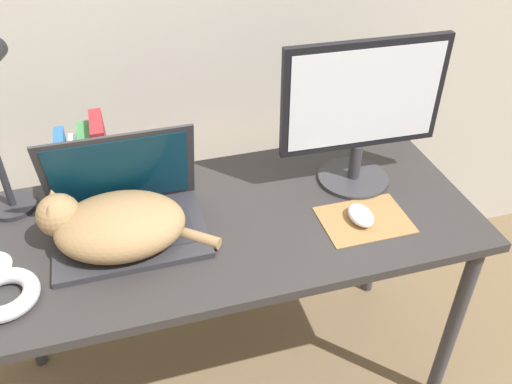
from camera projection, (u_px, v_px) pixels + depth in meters
desk at (225, 241)px, 1.55m from camera, size 1.41×0.62×0.74m
laptop at (127, 215)px, 1.43m from camera, size 0.40×0.28×0.28m
cat at (114, 224)px, 1.38m from camera, size 0.45×0.27×0.16m
external_monitor at (362, 110)px, 1.51m from camera, size 0.47×0.21×0.44m
mousepad at (364, 220)px, 1.50m from camera, size 0.24×0.18×0.00m
computer_mouse at (361, 215)px, 1.49m from camera, size 0.06×0.10×0.03m
book_row at (88, 167)px, 1.51m from camera, size 0.14×0.16×0.25m
cable_coil at (4, 295)px, 1.25m from camera, size 0.16×0.16×0.04m
webcam at (174, 168)px, 1.62m from camera, size 0.05×0.05×0.08m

